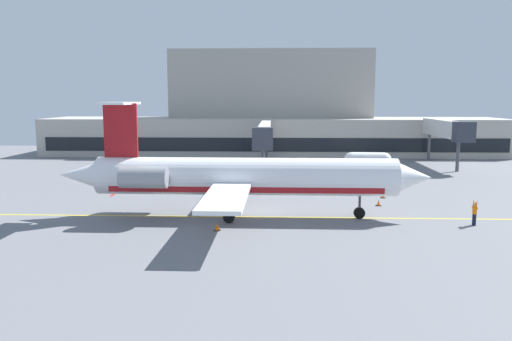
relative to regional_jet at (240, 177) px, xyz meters
name	(u,v)px	position (x,y,z in m)	size (l,w,h in m)	color
ground	(257,214)	(1.32, 1.48, -3.40)	(120.00, 120.00, 0.11)	slate
terminal_building	(273,116)	(2.25, 49.36, 3.12)	(78.42, 14.76, 18.03)	#ADA89E
jet_bridge_west	(446,129)	(26.97, 32.30, 1.93)	(2.40, 16.95, 6.68)	silver
jet_bridge_east	(265,133)	(1.34, 28.76, 1.56)	(2.40, 23.90, 6.28)	silver
regional_jet	(240,177)	(0.00, 0.00, 0.00)	(30.14, 22.90, 9.32)	white
baggage_tug	(202,174)	(-5.63, 16.84, -2.36)	(3.68, 2.95, 2.21)	#19389E
pushback_tractor	(365,172)	(13.44, 19.36, -2.34)	(2.43, 3.33, 2.25)	#19389E
fuel_tank	(368,160)	(15.47, 29.05, -2.04)	(6.37, 2.31, 2.33)	white
marshaller	(475,213)	(18.06, -1.96, -2.38)	(0.34, 0.83, 1.91)	#191E33
safety_cone_alpha	(379,203)	(12.21, 4.92, -3.10)	(0.47, 0.47, 0.55)	orange
safety_cone_bravo	(217,227)	(-1.34, -4.27, -3.10)	(0.47, 0.47, 0.55)	orange
safety_cone_charlie	(383,195)	(13.37, 8.59, -3.10)	(0.47, 0.47, 0.55)	orange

